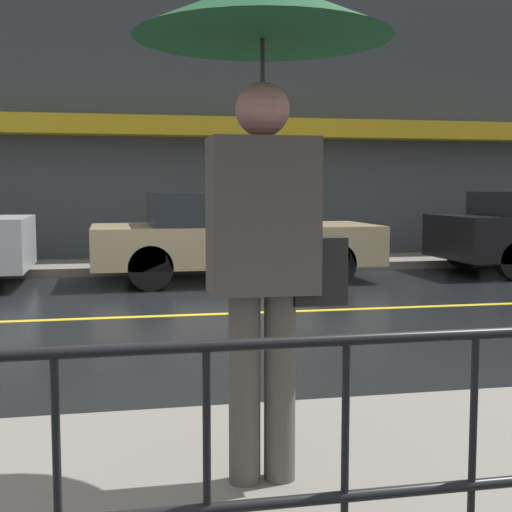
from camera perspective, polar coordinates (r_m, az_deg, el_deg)
The scene contains 8 objects.
ground_plane at distance 8.22m, azimuth -6.77°, elevation -4.78°, with size 80.00×80.00×0.00m, color black.
sidewalk_near at distance 3.32m, azimuth 1.22°, elevation -19.16°, with size 28.00×2.47×0.14m.
sidewalk_far at distance 12.89m, azimuth -8.57°, elevation -0.79°, with size 28.00×1.68×0.14m.
lane_marking at distance 8.22m, azimuth -6.77°, elevation -4.75°, with size 25.20×0.12×0.01m.
building_storefront at distance 13.86m, azimuth -8.95°, elevation 11.44°, with size 28.00×0.85×5.89m.
railing_foreground at distance 2.20m, azimuth 7.16°, elevation -14.36°, with size 12.00×0.04×0.88m.
pedestrian at distance 3.13m, azimuth 0.61°, elevation 13.35°, with size 1.11×1.11×2.19m.
car_tan at distance 11.22m, azimuth -1.96°, elevation 1.67°, with size 4.42×1.91×1.39m.
Camera 1 is at (-0.67, -8.07, 1.45)m, focal length 50.00 mm.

